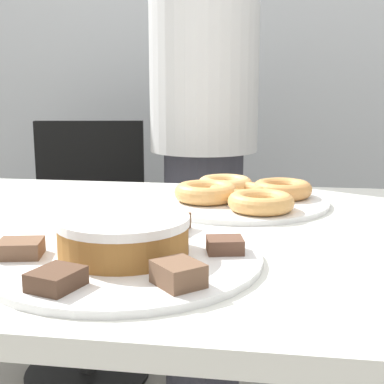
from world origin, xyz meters
The scene contains 18 objects.
wall_back centered at (0.00, 1.51, 1.30)m, with size 8.00×0.05×2.60m.
table centered at (0.00, 0.00, 0.69)m, with size 1.85×0.82×0.78m.
person_standing centered at (-0.04, 0.73, 0.88)m, with size 0.32×0.32×1.65m.
office_chair_left centered at (-0.48, 0.88, 0.42)m, with size 0.51×0.51×0.89m.
plate_cake centered at (-0.03, -0.18, 0.78)m, with size 0.38×0.38×0.01m.
plate_donuts centered at (0.10, 0.20, 0.78)m, with size 0.36×0.36×0.01m.
frosted_cake centered at (-0.03, -0.18, 0.82)m, with size 0.18×0.18×0.05m.
lamington_0 centered at (-0.12, -0.08, 0.80)m, with size 0.07×0.08×0.02m.
lamington_1 centered at (-0.17, -0.21, 0.80)m, with size 0.07×0.06×0.02m.
lamington_2 centered at (-0.07, -0.31, 0.80)m, with size 0.06×0.07×0.02m.
lamington_3 centered at (0.06, -0.28, 0.80)m, with size 0.07×0.07×0.03m.
lamington_4 centered at (0.10, -0.15, 0.80)m, with size 0.06×0.05×0.02m.
lamington_5 centered at (0.01, -0.05, 0.80)m, with size 0.06×0.06×0.03m.
donut_0 centered at (0.10, 0.20, 0.80)m, with size 0.12×0.12×0.03m.
donut_1 centered at (0.19, 0.24, 0.81)m, with size 0.12×0.12×0.03m.
donut_2 centered at (0.07, 0.27, 0.81)m, with size 0.12×0.12×0.03m.
donut_3 centered at (0.04, 0.17, 0.81)m, with size 0.13×0.13×0.04m.
donut_4 centered at (0.15, 0.10, 0.81)m, with size 0.12×0.12×0.03m.
Camera 1 is at (0.16, -0.86, 1.01)m, focal length 50.00 mm.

